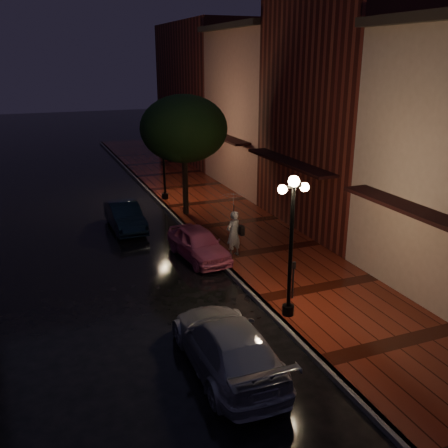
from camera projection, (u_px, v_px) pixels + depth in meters
name	position (u px, v px, depth m)	size (l,w,h in m)	color
ground	(218.00, 261.00, 19.47)	(120.00, 120.00, 0.00)	black
sidewalk	(270.00, 251.00, 20.24)	(4.50, 60.00, 0.15)	#4B170D
curb	(218.00, 259.00, 19.45)	(0.25, 60.00, 0.15)	#595451
storefront_mid	(349.00, 106.00, 21.94)	(5.00, 8.00, 11.00)	#511914
storefront_far	(267.00, 112.00, 29.30)	(5.00, 8.00, 9.00)	#8C5951
storefront_extra	(209.00, 92.00, 37.95)	(5.00, 12.00, 10.00)	#511914
streetlamp_near	(291.00, 239.00, 14.36)	(0.96, 0.36, 4.31)	black
streetlamp_far	(163.00, 155.00, 26.69)	(0.96, 0.36, 4.31)	black
street_tree	(184.00, 131.00, 23.61)	(4.16, 4.16, 5.80)	black
pink_car	(199.00, 244.00, 19.55)	(1.46, 3.64, 1.24)	#D4577C
navy_car	(125.00, 216.00, 22.89)	(1.31, 3.75, 1.24)	black
silver_car	(227.00, 345.00, 12.55)	(1.92, 4.71, 1.37)	#A1A0A7
woman_with_umbrella	(234.00, 215.00, 19.05)	(1.07, 1.09, 2.57)	white
parking_meter	(293.00, 276.00, 15.92)	(0.14, 0.12, 1.27)	black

